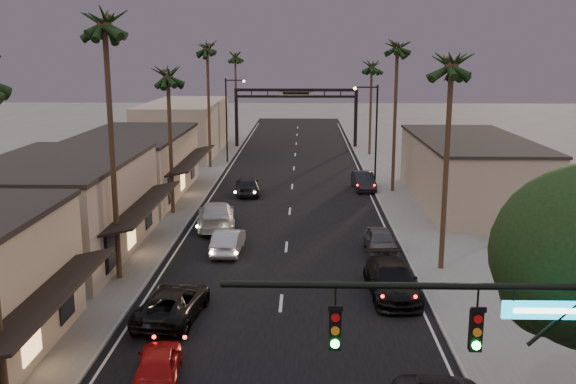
# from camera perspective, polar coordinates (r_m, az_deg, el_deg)

# --- Properties ---
(ground) EXTENTS (200.00, 200.00, 0.00)m
(ground) POSITION_cam_1_polar(r_m,az_deg,el_deg) (51.04, 0.24, -0.91)
(ground) COLOR slate
(ground) RESTS_ON ground
(road) EXTENTS (14.00, 120.00, 0.02)m
(road) POSITION_cam_1_polar(r_m,az_deg,el_deg) (55.92, 0.35, 0.28)
(road) COLOR black
(road) RESTS_ON ground
(sidewalk_left) EXTENTS (5.00, 92.00, 0.12)m
(sidewalk_left) POSITION_cam_1_polar(r_m,az_deg,el_deg) (63.64, -8.11, 1.69)
(sidewalk_left) COLOR slate
(sidewalk_left) RESTS_ON ground
(sidewalk_right) EXTENTS (5.00, 92.00, 0.12)m
(sidewalk_right) POSITION_cam_1_polar(r_m,az_deg,el_deg) (63.32, 9.11, 1.61)
(sidewalk_right) COLOR slate
(sidewalk_right) RESTS_ON ground
(storefront_mid) EXTENTS (8.00, 14.00, 5.50)m
(storefront_mid) POSITION_cam_1_polar(r_m,az_deg,el_deg) (39.38, -19.51, -1.53)
(storefront_mid) COLOR #A29782
(storefront_mid) RESTS_ON ground
(storefront_far) EXTENTS (8.00, 16.00, 5.00)m
(storefront_far) POSITION_cam_1_polar(r_m,az_deg,el_deg) (54.34, -13.56, 2.25)
(storefront_far) COLOR #B8AC8C
(storefront_far) RESTS_ON ground
(storefront_dist) EXTENTS (8.00, 20.00, 6.00)m
(storefront_dist) POSITION_cam_1_polar(r_m,az_deg,el_deg) (76.48, -9.17, 5.67)
(storefront_dist) COLOR #A29782
(storefront_dist) RESTS_ON ground
(building_right) EXTENTS (8.00, 18.00, 5.00)m
(building_right) POSITION_cam_1_polar(r_m,az_deg,el_deg) (52.14, 15.82, 1.71)
(building_right) COLOR #A29782
(building_right) RESTS_ON ground
(traffic_signal) EXTENTS (8.51, 0.22, 7.80)m
(traffic_signal) POSITION_cam_1_polar(r_m,az_deg,el_deg) (15.88, 18.71, -13.11)
(traffic_signal) COLOR black
(traffic_signal) RESTS_ON ground
(arch) EXTENTS (15.20, 0.40, 7.27)m
(arch) POSITION_cam_1_polar(r_m,az_deg,el_deg) (79.91, 0.72, 7.94)
(arch) COLOR black
(arch) RESTS_ON ground
(streetlight_right) EXTENTS (2.13, 0.30, 9.00)m
(streetlight_right) POSITION_cam_1_polar(r_m,az_deg,el_deg) (55.35, 7.58, 5.63)
(streetlight_right) COLOR black
(streetlight_right) RESTS_ON ground
(streetlight_left) EXTENTS (2.13, 0.30, 9.00)m
(streetlight_left) POSITION_cam_1_polar(r_m,az_deg,el_deg) (68.43, -5.27, 6.97)
(streetlight_left) COLOR black
(streetlight_left) RESTS_ON ground
(palm_lb) EXTENTS (3.20, 3.20, 15.20)m
(palm_lb) POSITION_cam_1_polar(r_m,az_deg,el_deg) (33.15, -16.03, 14.77)
(palm_lb) COLOR #38281C
(palm_lb) RESTS_ON ground
(palm_lc) EXTENTS (3.20, 3.20, 12.20)m
(palm_lc) POSITION_cam_1_polar(r_m,az_deg,el_deg) (46.69, -10.66, 10.62)
(palm_lc) COLOR #38281C
(palm_lc) RESTS_ON ground
(palm_ld) EXTENTS (3.20, 3.20, 14.20)m
(palm_ld) POSITION_cam_1_polar(r_m,az_deg,el_deg) (65.38, -7.21, 12.89)
(palm_ld) COLOR #38281C
(palm_ld) RESTS_ON ground
(palm_ra) EXTENTS (3.20, 3.20, 13.20)m
(palm_ra) POSITION_cam_1_polar(r_m,az_deg,el_deg) (34.49, 14.38, 11.52)
(palm_ra) COLOR #38281C
(palm_ra) RESTS_ON ground
(palm_rb) EXTENTS (3.20, 3.20, 14.20)m
(palm_rb) POSITION_cam_1_polar(r_m,az_deg,el_deg) (54.19, 9.72, 12.93)
(palm_rb) COLOR #38281C
(palm_rb) RESTS_ON ground
(palm_rc) EXTENTS (3.20, 3.20, 12.20)m
(palm_rc) POSITION_cam_1_polar(r_m,az_deg,el_deg) (74.05, 7.46, 11.31)
(palm_rc) COLOR #38281C
(palm_rc) RESTS_ON ground
(palm_far) EXTENTS (3.20, 3.20, 13.20)m
(palm_far) POSITION_cam_1_polar(r_m,az_deg,el_deg) (88.16, -4.72, 12.16)
(palm_far) COLOR #38281C
(palm_far) RESTS_ON ground
(oncoming_red) EXTENTS (2.03, 4.06, 1.33)m
(oncoming_red) POSITION_cam_1_polar(r_m,az_deg,el_deg) (24.55, -11.47, -14.70)
(oncoming_red) COLOR #A00B0C
(oncoming_red) RESTS_ON ground
(oncoming_pickup) EXTENTS (2.99, 5.55, 1.48)m
(oncoming_pickup) POSITION_cam_1_polar(r_m,az_deg,el_deg) (29.53, -10.22, -9.70)
(oncoming_pickup) COLOR black
(oncoming_pickup) RESTS_ON ground
(oncoming_silver) EXTENTS (1.69, 4.44, 1.45)m
(oncoming_silver) POSITION_cam_1_polar(r_m,az_deg,el_deg) (38.40, -5.34, -4.34)
(oncoming_silver) COLOR #A8A9AE
(oncoming_silver) RESTS_ON ground
(oncoming_white) EXTENTS (3.24, 6.36, 1.77)m
(oncoming_white) POSITION_cam_1_polar(r_m,az_deg,el_deg) (43.79, -6.40, -2.04)
(oncoming_white) COLOR #AEAEAE
(oncoming_white) RESTS_ON ground
(oncoming_dgrey) EXTENTS (2.46, 4.91, 1.61)m
(oncoming_dgrey) POSITION_cam_1_polar(r_m,az_deg,el_deg) (53.65, -3.62, 0.60)
(oncoming_dgrey) COLOR black
(oncoming_dgrey) RESTS_ON ground
(curbside_black) EXTENTS (2.55, 5.70, 1.62)m
(curbside_black) POSITION_cam_1_polar(r_m,az_deg,el_deg) (32.03, 9.21, -7.73)
(curbside_black) COLOR black
(curbside_black) RESTS_ON ground
(curbside_grey) EXTENTS (1.86, 4.31, 1.45)m
(curbside_grey) POSITION_cam_1_polar(r_m,az_deg,el_deg) (38.57, 8.22, -4.34)
(curbside_grey) COLOR #424247
(curbside_grey) RESTS_ON ground
(curbside_far) EXTENTS (1.94, 4.78, 1.54)m
(curbside_far) POSITION_cam_1_polar(r_m,az_deg,el_deg) (55.88, 6.72, 0.99)
(curbside_far) COLOR black
(curbside_far) RESTS_ON ground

